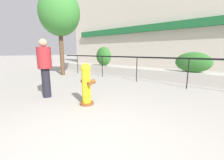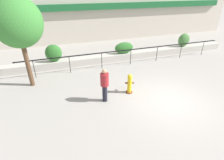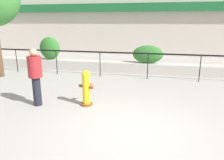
% 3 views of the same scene
% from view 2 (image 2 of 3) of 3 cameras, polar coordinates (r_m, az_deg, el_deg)
% --- Properties ---
extents(ground_plane, '(120.00, 120.00, 0.00)m').
position_cam_2_polar(ground_plane, '(9.19, 18.45, -6.62)').
color(ground_plane, '#9E9991').
extents(planter_wall_low, '(18.00, 0.70, 0.50)m').
position_cam_2_polar(planter_wall_low, '(13.71, 4.14, 7.79)').
color(planter_wall_low, '#B7B2A8').
rests_on(planter_wall_low, ground).
extents(fence_railing_segment, '(15.00, 0.05, 1.15)m').
position_cam_2_polar(fence_railing_segment, '(12.50, 6.19, 9.39)').
color(fence_railing_segment, black).
rests_on(fence_railing_segment, ground).
extents(hedge_bush_0, '(1.09, 0.70, 1.16)m').
position_cam_2_polar(hedge_bush_0, '(12.48, -18.55, 8.34)').
color(hedge_bush_0, '#2D6B28').
rests_on(hedge_bush_0, planter_wall_low).
extents(hedge_bush_1, '(1.44, 0.58, 0.85)m').
position_cam_2_polar(hedge_bush_1, '(13.46, 3.94, 10.44)').
color(hedge_bush_1, '#2D6B28').
rests_on(hedge_bush_1, planter_wall_low).
extents(hedge_bush_2, '(1.04, 0.60, 1.09)m').
position_cam_2_polar(hedge_bush_2, '(16.21, 22.40, 11.97)').
color(hedge_bush_2, '#427538').
rests_on(hedge_bush_2, planter_wall_low).
extents(fire_hydrant, '(0.48, 0.47, 1.08)m').
position_cam_2_polar(fire_hydrant, '(9.17, 5.75, -1.11)').
color(fire_hydrant, brown).
rests_on(fire_hydrant, ground).
extents(street_tree, '(2.40, 2.16, 4.75)m').
position_cam_2_polar(street_tree, '(10.00, -28.47, 16.06)').
color(street_tree, brown).
rests_on(street_tree, ground).
extents(pedestrian, '(0.56, 0.56, 1.73)m').
position_cam_2_polar(pedestrian, '(8.25, -2.43, -1.11)').
color(pedestrian, black).
rests_on(pedestrian, ground).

